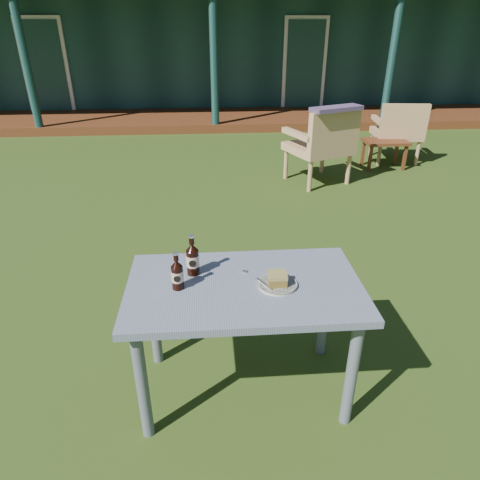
{
  "coord_description": "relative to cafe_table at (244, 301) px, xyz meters",
  "views": [
    {
      "loc": [
        -0.16,
        -3.42,
        1.92
      ],
      "look_at": [
        0.0,
        -1.3,
        0.82
      ],
      "focal_mm": 32.0,
      "sensor_mm": 36.0,
      "label": 1
    }
  ],
  "objects": [
    {
      "name": "cake_slice",
      "position": [
        0.16,
        -0.03,
        0.15
      ],
      "size": [
        0.09,
        0.09,
        0.06
      ],
      "color": "brown",
      "rests_on": "plate"
    },
    {
      "name": "side_table",
      "position": [
        2.36,
        4.03,
        -0.28
      ],
      "size": [
        0.6,
        0.4,
        0.4
      ],
      "color": "#592C15",
      "rests_on": "ground"
    },
    {
      "name": "bottle_cap",
      "position": [
        0.01,
        0.12,
        0.11
      ],
      "size": [
        0.03,
        0.03,
        0.01
      ],
      "primitive_type": "cylinder",
      "color": "silver",
      "rests_on": "cafe_table"
    },
    {
      "name": "armchair_left",
      "position": [
        1.29,
        3.44,
        -0.08
      ],
      "size": [
        0.91,
        0.89,
        0.96
      ],
      "color": "tan",
      "rests_on": "ground"
    },
    {
      "name": "cola_bottle_far",
      "position": [
        -0.33,
        -0.01,
        0.18
      ],
      "size": [
        0.06,
        0.06,
        0.2
      ],
      "color": "black",
      "rests_on": "cafe_table"
    },
    {
      "name": "cafe_table",
      "position": [
        0.0,
        0.0,
        0.0
      ],
      "size": [
        1.2,
        0.7,
        0.72
      ],
      "color": "slate",
      "rests_on": "ground"
    },
    {
      "name": "floral_throw",
      "position": [
        1.37,
        3.26,
        0.37
      ],
      "size": [
        0.68,
        0.44,
        0.05
      ],
      "primitive_type": "cube",
      "rotation": [
        0.0,
        0.0,
        3.53
      ],
      "color": "#543E61",
      "rests_on": "armchair_left"
    },
    {
      "name": "armchair_right",
      "position": [
        2.64,
        4.29,
        -0.12
      ],
      "size": [
        0.72,
        0.68,
        0.88
      ],
      "color": "tan",
      "rests_on": "ground"
    },
    {
      "name": "cola_bottle_near",
      "position": [
        -0.26,
        0.12,
        0.19
      ],
      "size": [
        0.07,
        0.07,
        0.23
      ],
      "color": "black",
      "rests_on": "cafe_table"
    },
    {
      "name": "pavilion",
      "position": [
        -0.0,
        10.99,
        0.99
      ],
      "size": [
        15.8,
        8.3,
        3.45
      ],
      "color": "#163936",
      "rests_on": "ground"
    },
    {
      "name": "fork",
      "position": [
        0.1,
        -0.03,
        0.12
      ],
      "size": [
        0.08,
        0.13,
        0.0
      ],
      "primitive_type": "cube",
      "rotation": [
        0.0,
        0.0,
        0.49
      ],
      "color": "silver",
      "rests_on": "plate"
    },
    {
      "name": "ground",
      "position": [
        0.0,
        1.6,
        -0.62
      ],
      "size": [
        80.0,
        80.0,
        0.0
      ],
      "primitive_type": "plane",
      "color": "#334916"
    },
    {
      "name": "plate",
      "position": [
        0.16,
        -0.02,
        0.11
      ],
      "size": [
        0.2,
        0.2,
        0.01
      ],
      "color": "silver",
      "rests_on": "cafe_table"
    }
  ]
}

